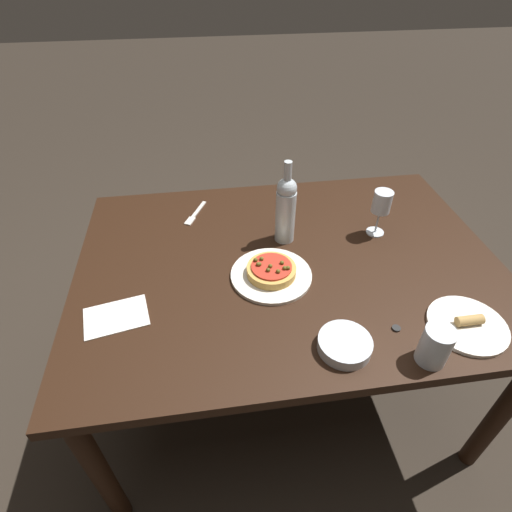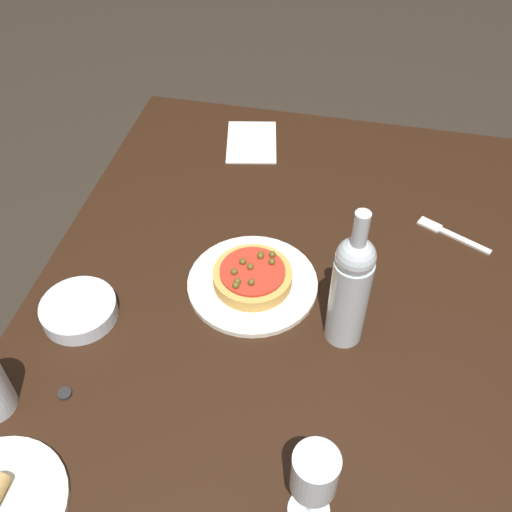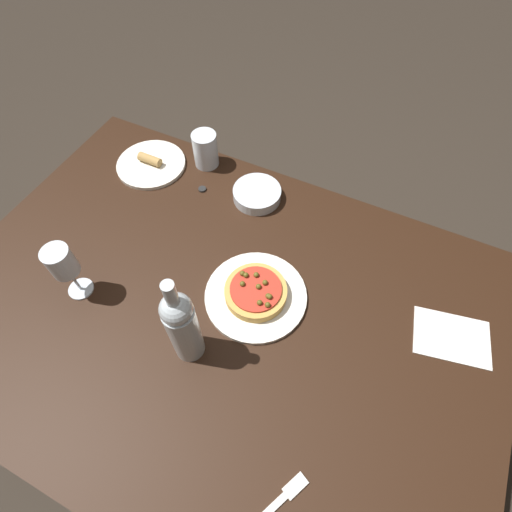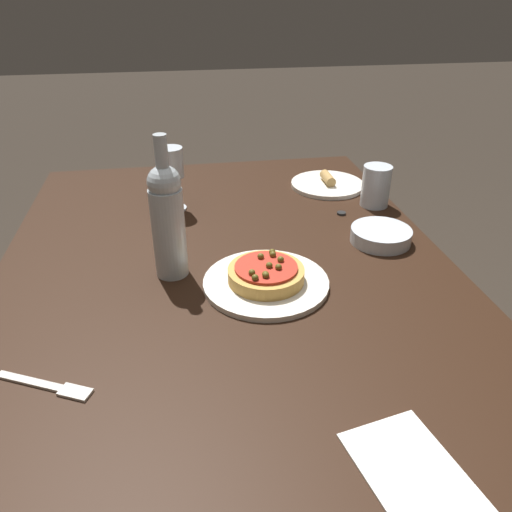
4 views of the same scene
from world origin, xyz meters
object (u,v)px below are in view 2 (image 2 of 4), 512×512
Objects in this scene: dining_table at (279,343)px; dinner_plate at (253,284)px; side_bowl at (79,310)px; bottle_cap at (65,394)px; wine_glass at (314,476)px; wine_bottle at (350,288)px; fork at (449,234)px; pizza at (252,276)px.

dinner_plate reaches higher than dining_table.
side_bowl is 6.02× the size of bottle_cap.
dinner_plate is 0.47m from wine_glass.
wine_glass reaches higher than dinner_plate.
wine_bottle is 1.91× the size of fork.
fork is at bearing -17.83° from wine_glass.
dining_table is at bearing -54.53° from bottle_cap.
dining_table is 0.24m from wine_bottle.
dining_table is 8.89× the size of fork.
side_bowl is (-0.07, 0.38, 0.09)m from dining_table.
dining_table is at bearing 17.29° from wine_glass.
pizza is at bearing 26.70° from dinner_plate.
bottle_cap reaches higher than dining_table.
pizza is 0.23m from wine_bottle.
dining_table is at bearing -79.31° from side_bowl.
fork is at bearing -58.86° from pizza.
wine_glass is 1.20× the size of side_bowl.
side_bowl is at bearing 60.56° from wine_glass.
wine_bottle is (-0.08, -0.19, 0.10)m from pizza.
wine_bottle reaches higher than fork.
dinner_plate reaches higher than fork.
fork is (0.23, -0.39, -0.03)m from pizza.
side_bowl is at bearing 115.22° from dinner_plate.
bottle_cap is at bearing 116.97° from wine_bottle.
wine_bottle is at bearing -112.87° from pizza.
bottle_cap is (0.11, 0.44, -0.12)m from wine_glass.
dinner_plate is at bearing -153.30° from pizza.
bottle_cap is (-0.17, -0.04, -0.01)m from side_bowl.
pizza is at bearing 43.87° from dining_table.
side_bowl reaches higher than fork.
dinner_plate is (0.07, 0.07, 0.08)m from dining_table.
wine_bottle is (-0.01, -0.12, 0.21)m from dining_table.
fork is (0.65, -0.21, -0.12)m from wine_glass.
dinner_plate is 0.45m from fork.
dining_table is 58.85× the size of bottle_cap.
dining_table is at bearing -136.13° from pizza.
fork reaches higher than dining_table.
wine_glass is at bearing 177.86° from wine_bottle.
wine_glass reaches higher than pizza.
dinner_plate is at bearing 23.04° from wine_glass.
wine_glass is 0.70m from fork.
dining_table is at bearing 86.69° from wine_bottle.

